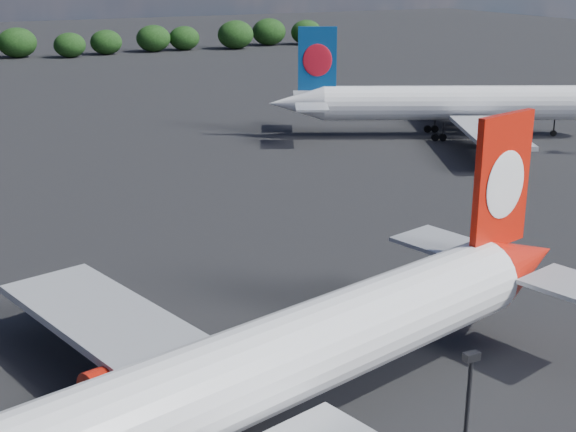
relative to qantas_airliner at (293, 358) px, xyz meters
name	(u,v)px	position (x,y,z in m)	size (l,w,h in m)	color
qantas_airliner	(293,358)	(0.00, 0.00, 0.00)	(45.12, 43.23, 14.92)	white
china_southern_airliner	(442,104)	(51.16, 57.56, 0.07)	(43.94, 42.38, 15.14)	white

